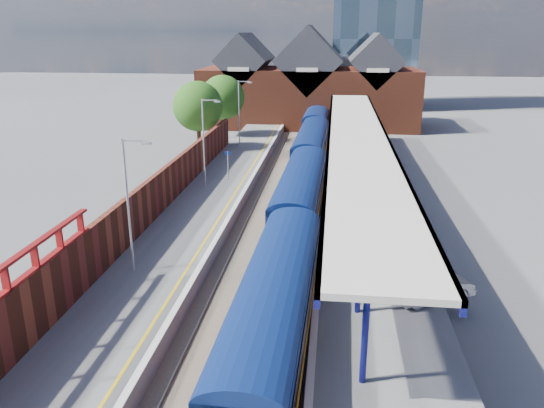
{
  "coord_description": "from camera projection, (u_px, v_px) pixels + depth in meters",
  "views": [
    {
      "loc": [
        3.65,
        -18.33,
        12.95
      ],
      "look_at": [
        -0.02,
        13.11,
        2.6
      ],
      "focal_mm": 35.0,
      "sensor_mm": 36.0,
      "label": 1
    }
  ],
  "objects": [
    {
      "name": "brick_wall",
      "position": [
        150.0,
        200.0,
        34.65
      ],
      "size": [
        0.35,
        50.0,
        3.86
      ],
      "color": "maroon",
      "rests_on": "left_platform"
    },
    {
      "name": "right_platform",
      "position": [
        362.0,
        205.0,
        39.8
      ],
      "size": [
        6.0,
        76.0,
        1.0
      ],
      "primitive_type": "cube",
      "color": "#565659",
      "rests_on": "ground"
    },
    {
      "name": "lamp_post_d",
      "position": [
        240.0,
        109.0,
        56.76
      ],
      "size": [
        1.48,
        0.18,
        7.0
      ],
      "color": "#A5A8AA",
      "rests_on": "left_platform"
    },
    {
      "name": "lamp_post_c",
      "position": [
        205.0,
        137.0,
        41.65
      ],
      "size": [
        1.48,
        0.18,
        7.0
      ],
      "color": "#A5A8AA",
      "rests_on": "left_platform"
    },
    {
      "name": "ground",
      "position": [
        293.0,
        175.0,
        50.06
      ],
      "size": [
        240.0,
        240.0,
        0.0
      ],
      "primitive_type": "plane",
      "color": "#5B5B5E",
      "rests_on": "ground"
    },
    {
      "name": "rails",
      "position": [
        283.0,
        207.0,
        40.58
      ],
      "size": [
        4.51,
        76.0,
        0.14
      ],
      "color": "slate",
      "rests_on": "ground"
    },
    {
      "name": "parked_car_blue",
      "position": [
        396.0,
        250.0,
        28.7
      ],
      "size": [
        4.81,
        2.6,
        1.28
      ],
      "primitive_type": "imported",
      "rotation": [
        0.0,
        0.0,
        1.68
      ],
      "color": "navy",
      "rests_on": "right_platform"
    },
    {
      "name": "parked_car_dark",
      "position": [
        385.0,
        211.0,
        35.17
      ],
      "size": [
        4.33,
        2.76,
        1.17
      ],
      "primitive_type": "imported",
      "rotation": [
        0.0,
        0.0,
        1.27
      ],
      "color": "black",
      "rests_on": "right_platform"
    },
    {
      "name": "platform_sign",
      "position": [
        228.0,
        161.0,
        44.11
      ],
      "size": [
        0.55,
        0.08,
        2.5
      ],
      "color": "#A5A8AA",
      "rests_on": "left_platform"
    },
    {
      "name": "station_building",
      "position": [
        309.0,
        87.0,
        74.8
      ],
      "size": [
        30.0,
        12.12,
        13.78
      ],
      "color": "maroon",
      "rests_on": "ground"
    },
    {
      "name": "coping_right",
      "position": [
        324.0,
        197.0,
        39.95
      ],
      "size": [
        0.3,
        76.0,
        0.05
      ],
      "primitive_type": "cube",
      "color": "silver",
      "rests_on": "right_platform"
    },
    {
      "name": "train",
      "position": [
        307.0,
        163.0,
        45.71
      ],
      "size": [
        3.14,
        65.95,
        3.45
      ],
      "color": "navy",
      "rests_on": "ground"
    },
    {
      "name": "canopy",
      "position": [
        357.0,
        138.0,
        40.22
      ],
      "size": [
        4.5,
        52.0,
        4.48
      ],
      "color": "navy",
      "rests_on": "right_platform"
    },
    {
      "name": "parked_car_silver",
      "position": [
        433.0,
        287.0,
        24.6
      ],
      "size": [
        4.15,
        3.01,
        1.3
      ],
      "primitive_type": "imported",
      "rotation": [
        0.0,
        0.0,
        2.04
      ],
      "color": "#A3A2A7",
      "rests_on": "right_platform"
    },
    {
      "name": "yellow_line",
      "position": [
        234.0,
        194.0,
        40.72
      ],
      "size": [
        0.14,
        76.0,
        0.01
      ],
      "primitive_type": "cube",
      "color": "yellow",
      "rests_on": "left_platform"
    },
    {
      "name": "tree_near",
      "position": [
        199.0,
        108.0,
        55.11
      ],
      "size": [
        5.2,
        5.2,
        8.1
      ],
      "color": "#382314",
      "rests_on": "ground"
    },
    {
      "name": "left_platform",
      "position": [
        212.0,
        200.0,
        41.07
      ],
      "size": [
        5.0,
        76.0,
        1.0
      ],
      "primitive_type": "cube",
      "color": "#565659",
      "rests_on": "ground"
    },
    {
      "name": "coping_left",
      "position": [
        242.0,
        194.0,
        40.64
      ],
      "size": [
        0.3,
        76.0,
        0.05
      ],
      "primitive_type": "cube",
      "color": "silver",
      "rests_on": "left_platform"
    },
    {
      "name": "lamp_post_b",
      "position": [
        130.0,
        198.0,
        26.55
      ],
      "size": [
        1.48,
        0.18,
        7.0
      ],
      "color": "#A5A8AA",
      "rests_on": "left_platform"
    },
    {
      "name": "ballast_bed",
      "position": [
        283.0,
        208.0,
        40.61
      ],
      "size": [
        6.0,
        76.0,
        0.06
      ],
      "primitive_type": "cube",
      "color": "#473D33",
      "rests_on": "ground"
    },
    {
      "name": "tree_far",
      "position": [
        224.0,
        99.0,
        62.55
      ],
      "size": [
        5.2,
        5.2,
        8.1
      ],
      "color": "#382314",
      "rests_on": "ground"
    }
  ]
}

